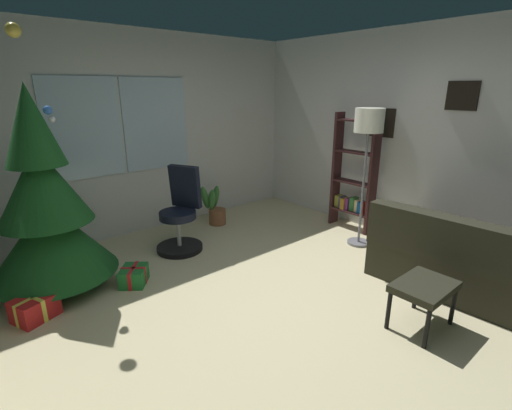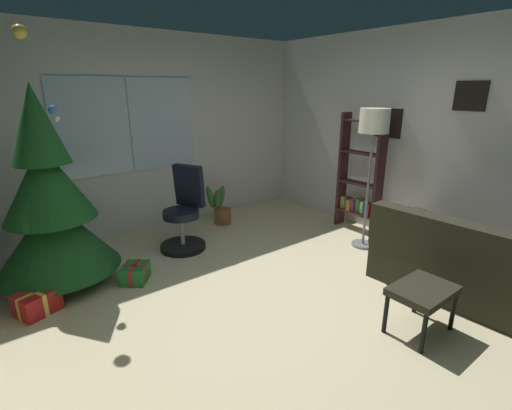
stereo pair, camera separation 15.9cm
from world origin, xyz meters
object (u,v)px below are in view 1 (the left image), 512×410
Objects in this scene: gift_box_red at (35,308)px; office_chair at (181,218)px; potted_plant at (215,209)px; floor_lamp at (368,132)px; footstool at (424,289)px; bookshelf at (354,180)px; gift_box_green at (134,276)px; couch at (485,263)px; holiday_tree at (46,210)px.

gift_box_red is 0.39× the size of office_chair.
floor_lamp is at bearing -61.16° from potted_plant.
footstool is 2.34m from bookshelf.
office_chair reaches higher than footstool.
floor_lamp is (2.62, -0.89, 1.34)m from gift_box_green.
couch is 1.08m from footstool.
footstool is 2.73m from gift_box_green.
potted_plant is (0.81, 0.46, -0.17)m from office_chair.
bookshelf is (2.20, -0.93, 0.31)m from office_chair.
gift_box_green is 0.61× the size of potted_plant.
couch is 1.76× the size of office_chair.
bookshelf is (3.02, -0.47, 0.62)m from gift_box_green.
footstool is 0.33× the size of bookshelf.
couch is 3.47× the size of footstool.
bookshelf is at bearing 50.03° from footstool.
holiday_tree reaches higher than floor_lamp.
gift_box_red is 0.25× the size of bookshelf.
couch is 0.75× the size of holiday_tree.
gift_box_red is at bearing -164.54° from office_chair.
couch is 1.07× the size of floor_lamp.
couch reaches higher than gift_box_green.
footstool is at bearing -129.97° from bookshelf.
potted_plant reaches higher than footstool.
couch is at bearing -41.83° from gift_box_green.
holiday_tree reaches higher than gift_box_green.
floor_lamp is 2.75× the size of potted_plant.
bookshelf reaches higher than gift_box_green.
holiday_tree is 3.54m from floor_lamp.
footstool reaches higher than gift_box_red.
gift_box_green is at bearing 138.17° from couch.
gift_box_red is (-3.51, 2.32, -0.18)m from couch.
holiday_tree is 1.04m from gift_box_green.
footstool is 2.04m from floor_lamp.
gift_box_red is 1.80m from office_chair.
floor_lamp reaches higher than gift_box_red.
bookshelf is at bearing -44.91° from potted_plant.
bookshelf reaches higher than footstool.
office_chair is 2.41m from bookshelf.
bookshelf is at bearing 46.52° from floor_lamp.
bookshelf is 2.03m from potted_plant.
floor_lamp reaches higher than footstool.
couch is at bearing -5.19° from footstool.
bookshelf is 2.60× the size of potted_plant.
couch is 3.40m from potted_plant.
floor_lamp reaches higher than bookshelf.
footstool is at bearing -75.09° from office_chair.
bookshelf is (0.41, 1.87, 0.43)m from couch.
floor_lamp is at bearing -22.41° from holiday_tree.
gift_box_green is 0.99m from office_chair.
floor_lamp is at bearing 51.20° from footstool.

